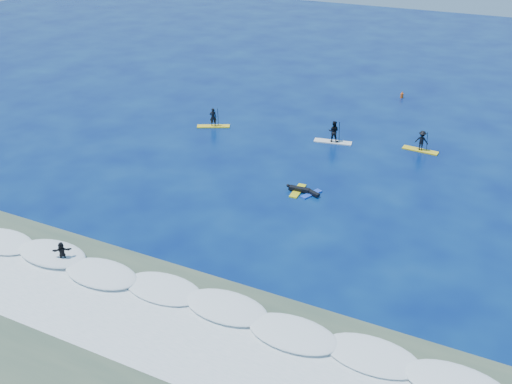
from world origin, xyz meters
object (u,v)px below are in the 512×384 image
at_px(sup_paddler_center, 333,133).
at_px(prone_paddler_far, 311,193).
at_px(sup_paddler_left, 213,120).
at_px(sup_paddler_right, 422,142).
at_px(prone_paddler_near, 298,190).
at_px(wave_surfer, 62,253).
at_px(marker_buoy, 402,95).

xyz_separation_m(sup_paddler_center, prone_paddler_far, (1.80, -9.95, -0.74)).
height_order(sup_paddler_center, prone_paddler_far, sup_paddler_center).
distance_m(sup_paddler_left, sup_paddler_center, 11.48).
distance_m(sup_paddler_left, sup_paddler_right, 19.00).
relative_size(prone_paddler_near, prone_paddler_far, 1.22).
bearing_deg(sup_paddler_center, sup_paddler_right, 1.68).
bearing_deg(prone_paddler_far, sup_paddler_center, 33.96).
xyz_separation_m(sup_paddler_right, prone_paddler_far, (-5.57, -11.51, -0.70)).
bearing_deg(wave_surfer, prone_paddler_far, 18.19).
relative_size(sup_paddler_right, marker_buoy, 4.01).
xyz_separation_m(prone_paddler_near, marker_buoy, (1.92, 24.63, 0.17)).
bearing_deg(marker_buoy, wave_surfer, -105.74).
relative_size(sup_paddler_left, prone_paddler_far, 1.64).
xyz_separation_m(prone_paddler_far, marker_buoy, (0.84, 24.65, 0.20)).
xyz_separation_m(sup_paddler_left, wave_surfer, (2.94, -23.23, 0.10)).
distance_m(sup_paddler_center, sup_paddler_right, 7.54).
relative_size(prone_paddler_far, marker_buoy, 2.45).
distance_m(sup_paddler_left, wave_surfer, 23.42).
bearing_deg(prone_paddler_near, prone_paddler_far, -93.70).
bearing_deg(prone_paddler_far, sup_paddler_left, 80.83).
bearing_deg(prone_paddler_near, sup_paddler_center, 1.33).
height_order(sup_paddler_right, prone_paddler_near, sup_paddler_right).
distance_m(sup_paddler_right, wave_surfer, 30.63).
xyz_separation_m(sup_paddler_right, marker_buoy, (-4.73, 13.14, -0.50)).
xyz_separation_m(prone_paddler_near, prone_paddler_far, (1.08, -0.02, -0.03)).
height_order(sup_paddler_left, prone_paddler_near, sup_paddler_left).
relative_size(sup_paddler_center, wave_surfer, 1.91).
distance_m(prone_paddler_far, marker_buoy, 24.66).
distance_m(sup_paddler_left, prone_paddler_near, 14.81).
xyz_separation_m(sup_paddler_left, prone_paddler_near, (12.12, -8.51, -0.51)).
height_order(prone_paddler_near, prone_paddler_far, prone_paddler_near).
xyz_separation_m(sup_paddler_center, sup_paddler_right, (7.37, 1.56, -0.04)).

